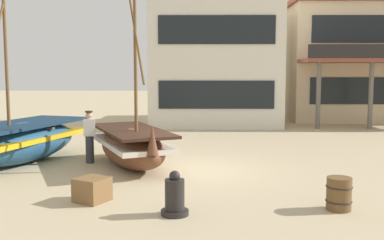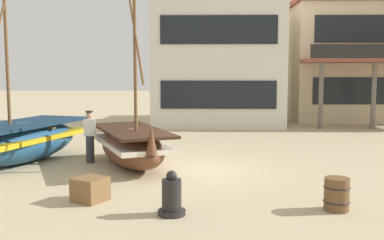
{
  "view_description": "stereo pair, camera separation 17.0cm",
  "coord_description": "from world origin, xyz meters",
  "px_view_note": "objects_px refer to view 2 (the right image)",
  "views": [
    {
      "loc": [
        0.17,
        -12.93,
        2.88
      ],
      "look_at": [
        0.0,
        1.0,
        1.4
      ],
      "focal_mm": 41.35,
      "sensor_mm": 36.0,
      "label": 1
    },
    {
      "loc": [
        0.34,
        -12.93,
        2.88
      ],
      "look_at": [
        0.0,
        1.0,
        1.4
      ],
      "focal_mm": 41.35,
      "sensor_mm": 36.0,
      "label": 2
    }
  ],
  "objects_px": {
    "fishing_boat_near_left": "(132,145)",
    "cargo_crate": "(90,189)",
    "capstan_winch": "(172,197)",
    "fisherman_by_hull": "(90,137)",
    "wooden_barrel": "(337,194)",
    "harbor_building_main": "(217,35)",
    "fishing_boat_centre_large": "(23,140)",
    "harbor_building_annex": "(364,62)"
  },
  "relations": [
    {
      "from": "fishing_boat_near_left",
      "to": "cargo_crate",
      "type": "distance_m",
      "value": 3.79
    },
    {
      "from": "capstan_winch",
      "to": "fisherman_by_hull",
      "type": "bearing_deg",
      "value": 119.91
    },
    {
      "from": "fishing_boat_near_left",
      "to": "fisherman_by_hull",
      "type": "bearing_deg",
      "value": 160.08
    },
    {
      "from": "fishing_boat_near_left",
      "to": "capstan_winch",
      "type": "bearing_deg",
      "value": -71.59
    },
    {
      "from": "fisherman_by_hull",
      "to": "wooden_barrel",
      "type": "distance_m",
      "value": 8.08
    },
    {
      "from": "harbor_building_main",
      "to": "capstan_winch",
      "type": "bearing_deg",
      "value": -94.91
    },
    {
      "from": "capstan_winch",
      "to": "harbor_building_main",
      "type": "distance_m",
      "value": 17.28
    },
    {
      "from": "capstan_winch",
      "to": "fishing_boat_centre_large",
      "type": "bearing_deg",
      "value": 134.49
    },
    {
      "from": "wooden_barrel",
      "to": "cargo_crate",
      "type": "distance_m",
      "value": 5.39
    },
    {
      "from": "capstan_winch",
      "to": "wooden_barrel",
      "type": "distance_m",
      "value": 3.47
    },
    {
      "from": "fishing_boat_centre_large",
      "to": "cargo_crate",
      "type": "height_order",
      "value": "fishing_boat_centre_large"
    },
    {
      "from": "wooden_barrel",
      "to": "fishing_boat_centre_large",
      "type": "bearing_deg",
      "value": 150.32
    },
    {
      "from": "wooden_barrel",
      "to": "fishing_boat_near_left",
      "type": "bearing_deg",
      "value": 139.19
    },
    {
      "from": "harbor_building_main",
      "to": "wooden_barrel",
      "type": "bearing_deg",
      "value": -82.88
    },
    {
      "from": "cargo_crate",
      "to": "harbor_building_main",
      "type": "bearing_deg",
      "value": 77.97
    },
    {
      "from": "wooden_barrel",
      "to": "cargo_crate",
      "type": "xyz_separation_m",
      "value": [
        -5.36,
        0.57,
        -0.08
      ]
    },
    {
      "from": "cargo_crate",
      "to": "harbor_building_main",
      "type": "height_order",
      "value": "harbor_building_main"
    },
    {
      "from": "harbor_building_annex",
      "to": "fishing_boat_near_left",
      "type": "bearing_deg",
      "value": -129.9
    },
    {
      "from": "cargo_crate",
      "to": "capstan_winch",
      "type": "bearing_deg",
      "value": -26.07
    },
    {
      "from": "wooden_barrel",
      "to": "cargo_crate",
      "type": "relative_size",
      "value": 1.08
    },
    {
      "from": "fishing_boat_centre_large",
      "to": "harbor_building_main",
      "type": "distance_m",
      "value": 13.77
    },
    {
      "from": "fishing_boat_near_left",
      "to": "fishing_boat_centre_large",
      "type": "xyz_separation_m",
      "value": [
        -3.64,
        0.61,
        0.06
      ]
    },
    {
      "from": "fishing_boat_centre_large",
      "to": "fisherman_by_hull",
      "type": "height_order",
      "value": "fishing_boat_centre_large"
    },
    {
      "from": "fishing_boat_near_left",
      "to": "harbor_building_annex",
      "type": "distance_m",
      "value": 19.47
    },
    {
      "from": "capstan_winch",
      "to": "harbor_building_main",
      "type": "xyz_separation_m",
      "value": [
        1.42,
        16.57,
        4.68
      ]
    },
    {
      "from": "cargo_crate",
      "to": "harbor_building_annex",
      "type": "relative_size",
      "value": 0.07
    },
    {
      "from": "fisherman_by_hull",
      "to": "fishing_boat_near_left",
      "type": "bearing_deg",
      "value": -19.92
    },
    {
      "from": "harbor_building_annex",
      "to": "wooden_barrel",
      "type": "bearing_deg",
      "value": -111.03
    },
    {
      "from": "wooden_barrel",
      "to": "harbor_building_main",
      "type": "distance_m",
      "value": 16.99
    },
    {
      "from": "fishing_boat_near_left",
      "to": "harbor_building_main",
      "type": "relative_size",
      "value": 0.57
    },
    {
      "from": "harbor_building_main",
      "to": "fishing_boat_centre_large",
      "type": "bearing_deg",
      "value": -120.45
    },
    {
      "from": "capstan_winch",
      "to": "harbor_building_annex",
      "type": "relative_size",
      "value": 0.09
    },
    {
      "from": "cargo_crate",
      "to": "harbor_building_annex",
      "type": "height_order",
      "value": "harbor_building_annex"
    },
    {
      "from": "capstan_winch",
      "to": "harbor_building_main",
      "type": "bearing_deg",
      "value": 85.09
    },
    {
      "from": "wooden_barrel",
      "to": "harbor_building_main",
      "type": "xyz_separation_m",
      "value": [
        -2.02,
        16.21,
        4.69
      ]
    },
    {
      "from": "fishing_boat_centre_large",
      "to": "capstan_winch",
      "type": "bearing_deg",
      "value": -45.51
    },
    {
      "from": "fishing_boat_centre_large",
      "to": "harbor_building_main",
      "type": "relative_size",
      "value": 0.72
    },
    {
      "from": "capstan_winch",
      "to": "cargo_crate",
      "type": "xyz_separation_m",
      "value": [
        -1.91,
        0.93,
        -0.09
      ]
    },
    {
      "from": "fishing_boat_centre_large",
      "to": "wooden_barrel",
      "type": "distance_m",
      "value": 9.97
    },
    {
      "from": "wooden_barrel",
      "to": "capstan_winch",
      "type": "bearing_deg",
      "value": -173.92
    },
    {
      "from": "fishing_boat_centre_large",
      "to": "cargo_crate",
      "type": "relative_size",
      "value": 11.18
    },
    {
      "from": "fishing_boat_near_left",
      "to": "fisherman_by_hull",
      "type": "distance_m",
      "value": 1.54
    }
  ]
}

